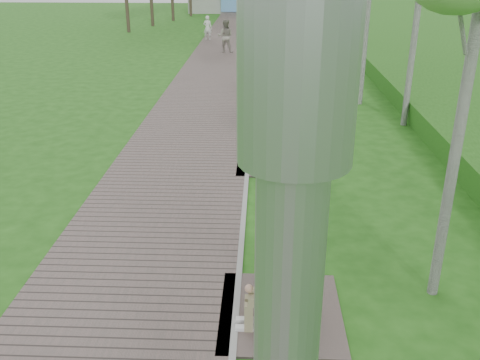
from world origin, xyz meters
name	(u,v)px	position (x,y,z in m)	size (l,w,h in m)	color
walkway	(215,77)	(-1.75, 21.50, 0.02)	(3.50, 67.00, 0.04)	#655751
kerb	(255,77)	(0.00, 21.50, 0.03)	(0.10, 67.00, 0.05)	#999993
bench_main	(275,290)	(0.58, 4.79, 0.45)	(1.83, 2.04, 1.60)	#655751
bench_second	(272,155)	(0.63, 11.20, 0.21)	(1.88, 2.08, 1.15)	#655751
bench_third	(280,93)	(1.00, 18.02, 0.17)	(1.53, 1.70, 0.94)	#655751
bench_far	(268,33)	(0.64, 34.37, 0.19)	(1.68, 1.87, 1.03)	#655751
lamp_post_second	(256,46)	(0.10, 16.54, 2.14)	(0.18, 0.18, 4.58)	#94979C
lamp_post_third	(265,9)	(0.40, 29.00, 2.20)	(0.18, 0.18, 4.71)	#94979C
pedestrian_near	(208,28)	(-3.14, 32.49, 0.75)	(0.55, 0.36, 1.51)	silver
pedestrian_far	(225,36)	(-1.72, 27.88, 0.90)	(0.87, 0.68, 1.79)	#9C9488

